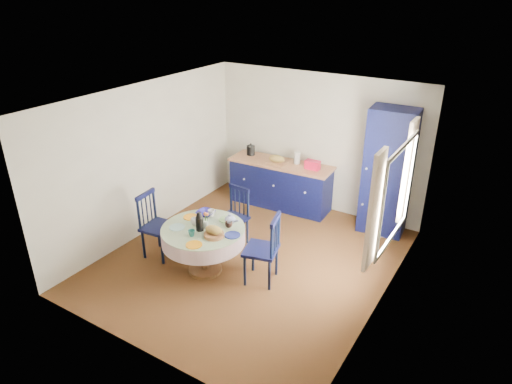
{
  "coord_description": "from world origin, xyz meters",
  "views": [
    {
      "loc": [
        3.19,
        -4.98,
        3.92
      ],
      "look_at": [
        -0.02,
        0.2,
        1.07
      ],
      "focal_mm": 32.0,
      "sensor_mm": 36.0,
      "label": 1
    }
  ],
  "objects_px": {
    "pantry_cabinet": "(388,172)",
    "mug_b": "(192,233)",
    "mug_d": "(211,213)",
    "cobalt_bowl": "(206,213)",
    "kitchen_counter": "(280,183)",
    "chair_left": "(156,225)",
    "mug_c": "(229,225)",
    "chair_right": "(264,249)",
    "mug_a": "(195,222)",
    "chair_far": "(234,216)",
    "dining_table": "(204,235)"
  },
  "relations": [
    {
      "from": "pantry_cabinet",
      "to": "mug_b",
      "type": "height_order",
      "value": "pantry_cabinet"
    },
    {
      "from": "mug_d",
      "to": "cobalt_bowl",
      "type": "height_order",
      "value": "mug_d"
    },
    {
      "from": "kitchen_counter",
      "to": "mug_b",
      "type": "xyz_separation_m",
      "value": [
        0.12,
        -2.74,
        0.32
      ]
    },
    {
      "from": "chair_left",
      "to": "mug_c",
      "type": "bearing_deg",
      "value": -84.26
    },
    {
      "from": "kitchen_counter",
      "to": "mug_b",
      "type": "distance_m",
      "value": 2.76
    },
    {
      "from": "mug_c",
      "to": "cobalt_bowl",
      "type": "xyz_separation_m",
      "value": [
        -0.5,
        0.12,
        -0.01
      ]
    },
    {
      "from": "kitchen_counter",
      "to": "pantry_cabinet",
      "type": "bearing_deg",
      "value": 0.12
    },
    {
      "from": "chair_right",
      "to": "mug_c",
      "type": "relative_size",
      "value": 9.61
    },
    {
      "from": "pantry_cabinet",
      "to": "mug_a",
      "type": "relative_size",
      "value": 16.26
    },
    {
      "from": "mug_d",
      "to": "cobalt_bowl",
      "type": "distance_m",
      "value": 0.09
    },
    {
      "from": "chair_left",
      "to": "mug_b",
      "type": "relative_size",
      "value": 10.57
    },
    {
      "from": "mug_a",
      "to": "chair_left",
      "type": "bearing_deg",
      "value": -177.0
    },
    {
      "from": "chair_left",
      "to": "mug_a",
      "type": "bearing_deg",
      "value": -92.44
    },
    {
      "from": "kitchen_counter",
      "to": "cobalt_bowl",
      "type": "distance_m",
      "value": 2.18
    },
    {
      "from": "mug_a",
      "to": "pantry_cabinet",
      "type": "bearing_deg",
      "value": 52.47
    },
    {
      "from": "chair_far",
      "to": "chair_right",
      "type": "height_order",
      "value": "chair_right"
    },
    {
      "from": "dining_table",
      "to": "mug_b",
      "type": "bearing_deg",
      "value": -91.05
    },
    {
      "from": "chair_right",
      "to": "mug_b",
      "type": "relative_size",
      "value": 10.69
    },
    {
      "from": "chair_left",
      "to": "cobalt_bowl",
      "type": "distance_m",
      "value": 0.81
    },
    {
      "from": "dining_table",
      "to": "chair_far",
      "type": "relative_size",
      "value": 1.24
    },
    {
      "from": "chair_far",
      "to": "mug_d",
      "type": "distance_m",
      "value": 0.6
    },
    {
      "from": "kitchen_counter",
      "to": "mug_a",
      "type": "xyz_separation_m",
      "value": [
        -0.04,
        -2.47,
        0.32
      ]
    },
    {
      "from": "chair_right",
      "to": "mug_c",
      "type": "xyz_separation_m",
      "value": [
        -0.57,
        -0.04,
        0.24
      ]
    },
    {
      "from": "chair_far",
      "to": "mug_a",
      "type": "relative_size",
      "value": 7.33
    },
    {
      "from": "chair_right",
      "to": "mug_a",
      "type": "bearing_deg",
      "value": -91.41
    },
    {
      "from": "mug_c",
      "to": "cobalt_bowl",
      "type": "height_order",
      "value": "mug_c"
    },
    {
      "from": "chair_far",
      "to": "mug_d",
      "type": "bearing_deg",
      "value": -88.6
    },
    {
      "from": "kitchen_counter",
      "to": "mug_d",
      "type": "distance_m",
      "value": 2.15
    },
    {
      "from": "pantry_cabinet",
      "to": "mug_c",
      "type": "xyz_separation_m",
      "value": [
        -1.52,
        -2.37,
        -0.3
      ]
    },
    {
      "from": "mug_b",
      "to": "mug_c",
      "type": "bearing_deg",
      "value": 58.35
    },
    {
      "from": "kitchen_counter",
      "to": "chair_far",
      "type": "relative_size",
      "value": 2.05
    },
    {
      "from": "kitchen_counter",
      "to": "pantry_cabinet",
      "type": "xyz_separation_m",
      "value": [
        1.93,
        0.1,
        0.62
      ]
    },
    {
      "from": "kitchen_counter",
      "to": "mug_a",
      "type": "relative_size",
      "value": 15.02
    },
    {
      "from": "pantry_cabinet",
      "to": "cobalt_bowl",
      "type": "xyz_separation_m",
      "value": [
        -2.03,
        -2.25,
        -0.31
      ]
    },
    {
      "from": "kitchen_counter",
      "to": "chair_far",
      "type": "bearing_deg",
      "value": -91.63
    },
    {
      "from": "chair_right",
      "to": "mug_b",
      "type": "xyz_separation_m",
      "value": [
        -0.86,
        -0.51,
        0.24
      ]
    },
    {
      "from": "mug_d",
      "to": "dining_table",
      "type": "bearing_deg",
      "value": -70.33
    },
    {
      "from": "mug_d",
      "to": "cobalt_bowl",
      "type": "bearing_deg",
      "value": -162.36
    },
    {
      "from": "kitchen_counter",
      "to": "mug_b",
      "type": "relative_size",
      "value": 20.14
    },
    {
      "from": "mug_b",
      "to": "mug_d",
      "type": "distance_m",
      "value": 0.63
    },
    {
      "from": "chair_left",
      "to": "mug_d",
      "type": "distance_m",
      "value": 0.9
    },
    {
      "from": "mug_a",
      "to": "mug_c",
      "type": "xyz_separation_m",
      "value": [
        0.45,
        0.2,
        -0.01
      ]
    },
    {
      "from": "pantry_cabinet",
      "to": "dining_table",
      "type": "distance_m",
      "value": 3.19
    },
    {
      "from": "mug_a",
      "to": "chair_right",
      "type": "bearing_deg",
      "value": 13.1
    },
    {
      "from": "chair_left",
      "to": "mug_a",
      "type": "xyz_separation_m",
      "value": [
        0.74,
        0.04,
        0.25
      ]
    },
    {
      "from": "chair_right",
      "to": "mug_d",
      "type": "height_order",
      "value": "chair_right"
    },
    {
      "from": "chair_far",
      "to": "mug_c",
      "type": "distance_m",
      "value": 0.82
    },
    {
      "from": "dining_table",
      "to": "mug_b",
      "type": "height_order",
      "value": "dining_table"
    },
    {
      "from": "chair_far",
      "to": "chair_right",
      "type": "xyz_separation_m",
      "value": [
        0.94,
        -0.64,
        0.04
      ]
    },
    {
      "from": "mug_c",
      "to": "mug_a",
      "type": "bearing_deg",
      "value": -156.27
    }
  ]
}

